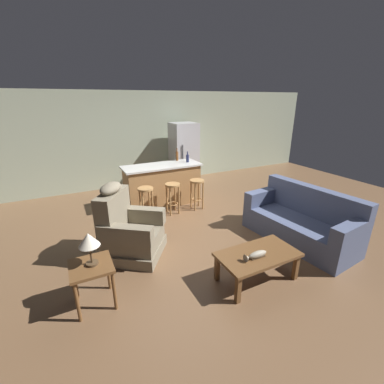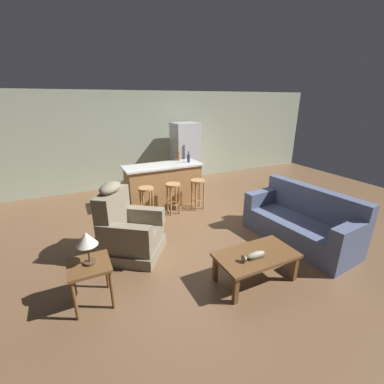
{
  "view_description": "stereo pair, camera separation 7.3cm",
  "coord_description": "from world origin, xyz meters",
  "px_view_note": "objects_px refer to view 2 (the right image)",
  "views": [
    {
      "loc": [
        -1.98,
        -4.1,
        2.38
      ],
      "look_at": [
        0.05,
        -0.1,
        0.75
      ],
      "focal_mm": 24.0,
      "sensor_mm": 36.0,
      "label": 1
    },
    {
      "loc": [
        -1.92,
        -4.13,
        2.38
      ],
      "look_at": [
        0.05,
        -0.1,
        0.75
      ],
      "focal_mm": 24.0,
      "sensor_mm": 36.0,
      "label": 2
    }
  ],
  "objects_px": {
    "recliner_near_lamp": "(128,230)",
    "bar_stool_middle": "(173,193)",
    "bar_stool_left": "(146,197)",
    "couch": "(301,223)",
    "end_table": "(90,271)",
    "coffee_table": "(256,257)",
    "fish_figurine": "(254,256)",
    "bottle_tall_green": "(189,158)",
    "bottle_short_amber": "(178,156)",
    "refrigerator": "(185,154)",
    "table_lamp": "(87,240)",
    "bar_stool_right": "(198,189)",
    "kitchen_island": "(163,184)"
  },
  "relations": [
    {
      "from": "recliner_near_lamp",
      "to": "bar_stool_middle",
      "type": "xyz_separation_m",
      "value": [
        1.24,
        1.16,
        0.05
      ]
    },
    {
      "from": "recliner_near_lamp",
      "to": "bar_stool_left",
      "type": "xyz_separation_m",
      "value": [
        0.65,
        1.16,
        0.05
      ]
    },
    {
      "from": "couch",
      "to": "end_table",
      "type": "xyz_separation_m",
      "value": [
        -3.47,
        0.03,
        0.12
      ]
    },
    {
      "from": "coffee_table",
      "to": "end_table",
      "type": "distance_m",
      "value": 2.12
    },
    {
      "from": "coffee_table",
      "to": "bar_stool_left",
      "type": "distance_m",
      "value": 2.69
    },
    {
      "from": "fish_figurine",
      "to": "bottle_tall_green",
      "type": "height_order",
      "value": "bottle_tall_green"
    },
    {
      "from": "bar_stool_left",
      "to": "bottle_tall_green",
      "type": "relative_size",
      "value": 2.65
    },
    {
      "from": "bar_stool_left",
      "to": "bar_stool_middle",
      "type": "height_order",
      "value": "same"
    },
    {
      "from": "end_table",
      "to": "bottle_short_amber",
      "type": "distance_m",
      "value": 3.84
    },
    {
      "from": "end_table",
      "to": "bottle_short_amber",
      "type": "height_order",
      "value": "bottle_short_amber"
    },
    {
      "from": "couch",
      "to": "bar_stool_middle",
      "type": "bearing_deg",
      "value": -58.29
    },
    {
      "from": "bar_stool_middle",
      "to": "refrigerator",
      "type": "relative_size",
      "value": 0.39
    },
    {
      "from": "recliner_near_lamp",
      "to": "refrigerator",
      "type": "xyz_separation_m",
      "value": [
        2.38,
        2.99,
        0.46
      ]
    },
    {
      "from": "fish_figurine",
      "to": "refrigerator",
      "type": "distance_m",
      "value": 4.62
    },
    {
      "from": "table_lamp",
      "to": "bar_stool_left",
      "type": "bearing_deg",
      "value": 57.93
    },
    {
      "from": "couch",
      "to": "bar_stool_middle",
      "type": "height_order",
      "value": "couch"
    },
    {
      "from": "table_lamp",
      "to": "bar_stool_middle",
      "type": "relative_size",
      "value": 0.6
    },
    {
      "from": "end_table",
      "to": "bar_stool_right",
      "type": "xyz_separation_m",
      "value": [
        2.49,
        2.04,
        0.01
      ]
    },
    {
      "from": "refrigerator",
      "to": "bar_stool_left",
      "type": "bearing_deg",
      "value": -133.37
    },
    {
      "from": "bar_stool_left",
      "to": "bottle_tall_green",
      "type": "bearing_deg",
      "value": 26.15
    },
    {
      "from": "refrigerator",
      "to": "fish_figurine",
      "type": "bearing_deg",
      "value": -103.5
    },
    {
      "from": "end_table",
      "to": "kitchen_island",
      "type": "xyz_separation_m",
      "value": [
        1.9,
        2.67,
        0.02
      ]
    },
    {
      "from": "recliner_near_lamp",
      "to": "bar_stool_right",
      "type": "relative_size",
      "value": 1.76
    },
    {
      "from": "recliner_near_lamp",
      "to": "table_lamp",
      "type": "height_order",
      "value": "recliner_near_lamp"
    },
    {
      "from": "fish_figurine",
      "to": "table_lamp",
      "type": "bearing_deg",
      "value": 162.51
    },
    {
      "from": "bar_stool_left",
      "to": "bar_stool_middle",
      "type": "distance_m",
      "value": 0.6
    },
    {
      "from": "table_lamp",
      "to": "refrigerator",
      "type": "xyz_separation_m",
      "value": [
        3.0,
        3.87,
        0.01
      ]
    },
    {
      "from": "bottle_short_amber",
      "to": "bar_stool_middle",
      "type": "bearing_deg",
      "value": -119.77
    },
    {
      "from": "kitchen_island",
      "to": "bottle_short_amber",
      "type": "relative_size",
      "value": 5.8
    },
    {
      "from": "fish_figurine",
      "to": "bottle_short_amber",
      "type": "xyz_separation_m",
      "value": [
        0.45,
        3.53,
        0.61
      ]
    },
    {
      "from": "refrigerator",
      "to": "table_lamp",
      "type": "bearing_deg",
      "value": -127.85
    },
    {
      "from": "bar_stool_middle",
      "to": "refrigerator",
      "type": "bearing_deg",
      "value": 58.23
    },
    {
      "from": "couch",
      "to": "kitchen_island",
      "type": "relative_size",
      "value": 1.1
    },
    {
      "from": "couch",
      "to": "fish_figurine",
      "type": "bearing_deg",
      "value": 15.13
    },
    {
      "from": "coffee_table",
      "to": "kitchen_island",
      "type": "bearing_deg",
      "value": 92.79
    },
    {
      "from": "couch",
      "to": "refrigerator",
      "type": "relative_size",
      "value": 1.12
    },
    {
      "from": "end_table",
      "to": "recliner_near_lamp",
      "type": "bearing_deg",
      "value": 53.76
    },
    {
      "from": "refrigerator",
      "to": "bottle_tall_green",
      "type": "relative_size",
      "value": 6.86
    },
    {
      "from": "table_lamp",
      "to": "bar_stool_right",
      "type": "distance_m",
      "value": 3.22
    },
    {
      "from": "bar_stool_middle",
      "to": "end_table",
      "type": "bearing_deg",
      "value": -132.81
    },
    {
      "from": "end_table",
      "to": "refrigerator",
      "type": "bearing_deg",
      "value": 52.01
    },
    {
      "from": "bar_stool_right",
      "to": "refrigerator",
      "type": "bearing_deg",
      "value": 73.62
    },
    {
      "from": "recliner_near_lamp",
      "to": "bar_stool_middle",
      "type": "relative_size",
      "value": 1.76
    },
    {
      "from": "couch",
      "to": "end_table",
      "type": "relative_size",
      "value": 3.52
    },
    {
      "from": "coffee_table",
      "to": "fish_figurine",
      "type": "height_order",
      "value": "fish_figurine"
    },
    {
      "from": "bar_stool_right",
      "to": "refrigerator",
      "type": "xyz_separation_m",
      "value": [
        0.54,
        1.83,
        0.41
      ]
    },
    {
      "from": "end_table",
      "to": "bar_stool_right",
      "type": "bearing_deg",
      "value": 39.39
    },
    {
      "from": "bar_stool_middle",
      "to": "bottle_short_amber",
      "type": "distance_m",
      "value": 1.18
    },
    {
      "from": "recliner_near_lamp",
      "to": "table_lamp",
      "type": "xyz_separation_m",
      "value": [
        -0.63,
        -0.88,
        0.45
      ]
    },
    {
      "from": "end_table",
      "to": "kitchen_island",
      "type": "distance_m",
      "value": 3.28
    }
  ]
}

